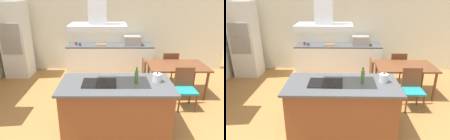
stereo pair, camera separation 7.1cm
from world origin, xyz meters
TOP-DOWN VIEW (x-y plane):
  - ground at (0.00, 1.50)m, footprint 16.00×16.00m
  - wall_back at (0.00, 3.25)m, footprint 7.20×0.10m
  - kitchen_island at (0.00, 0.00)m, footprint 2.00×0.98m
  - cooktop at (-0.29, 0.00)m, footprint 0.60×0.44m
  - tea_kettle at (0.74, 0.08)m, footprint 0.21×0.16m
  - olive_oil_bottle at (0.36, -0.00)m, footprint 0.06×0.06m
  - back_counter at (-0.13, 2.88)m, footprint 2.65×0.62m
  - countertop_microwave at (0.55, 2.88)m, footprint 0.50×0.38m
  - coffee_mug_red at (-1.18, 2.91)m, footprint 0.08×0.08m
  - coffee_mug_blue at (-1.05, 2.81)m, footprint 0.08×0.08m
  - cutting_board at (-0.40, 2.93)m, footprint 0.34×0.24m
  - wall_oven_stack at (-2.90, 2.65)m, footprint 0.70×0.66m
  - dining_table at (1.52, 1.42)m, footprint 1.40×0.90m
  - chair_at_left_end at (0.61, 1.42)m, footprint 0.42×0.42m
  - chair_facing_island at (1.52, 0.76)m, footprint 0.42×0.42m
  - chair_facing_back_wall at (1.52, 2.09)m, footprint 0.42×0.42m
  - range_hood at (-0.29, 0.00)m, footprint 0.90×0.55m

SIDE VIEW (x-z plane):
  - ground at x=0.00m, z-range 0.00..0.00m
  - back_counter at x=-0.13m, z-range 0.00..0.90m
  - kitchen_island at x=0.00m, z-range 0.00..0.90m
  - chair_at_left_end at x=0.61m, z-range 0.06..0.95m
  - chair_facing_island at x=1.52m, z-range 0.06..0.95m
  - chair_facing_back_wall at x=1.52m, z-range 0.06..0.95m
  - dining_table at x=1.52m, z-range 0.29..1.04m
  - cooktop at x=-0.29m, z-range 0.90..0.91m
  - cutting_board at x=-0.40m, z-range 0.90..0.92m
  - coffee_mug_red at x=-1.18m, z-range 0.90..0.99m
  - coffee_mug_blue at x=-1.05m, z-range 0.90..0.99m
  - tea_kettle at x=0.74m, z-range 0.89..1.06m
  - olive_oil_bottle at x=0.36m, z-range 0.88..1.17m
  - countertop_microwave at x=0.55m, z-range 0.90..1.18m
  - wall_oven_stack at x=-2.90m, z-range 0.00..2.20m
  - wall_back at x=0.00m, z-range 0.00..2.70m
  - range_hood at x=-0.29m, z-range 1.71..2.49m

